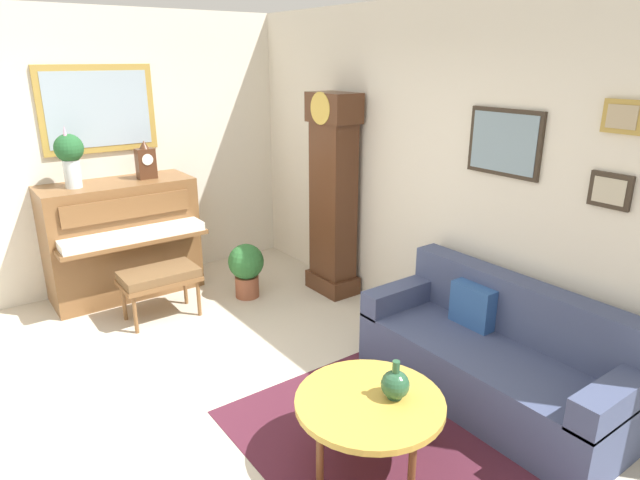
% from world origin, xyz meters
% --- Properties ---
extents(ground_plane, '(6.40, 6.00, 0.10)m').
position_xyz_m(ground_plane, '(0.00, 0.00, -0.05)').
color(ground_plane, beige).
extents(wall_left, '(0.13, 4.90, 2.80)m').
position_xyz_m(wall_left, '(-2.60, 0.01, 1.41)').
color(wall_left, silver).
rests_on(wall_left, ground_plane).
extents(wall_back, '(5.30, 0.13, 2.80)m').
position_xyz_m(wall_back, '(0.02, 2.40, 1.40)').
color(wall_back, silver).
rests_on(wall_back, ground_plane).
extents(area_rug, '(2.10, 1.50, 0.01)m').
position_xyz_m(area_rug, '(1.17, 0.93, 0.00)').
color(area_rug, '#4C1E2D').
rests_on(area_rug, ground_plane).
extents(piano, '(0.87, 1.44, 1.17)m').
position_xyz_m(piano, '(-2.23, 0.39, 0.59)').
color(piano, brown).
rests_on(piano, ground_plane).
extents(piano_bench, '(0.42, 0.70, 0.48)m').
position_xyz_m(piano_bench, '(-1.47, 0.47, 0.41)').
color(piano_bench, brown).
rests_on(piano_bench, ground_plane).
extents(grandfather_clock, '(0.52, 0.34, 2.03)m').
position_xyz_m(grandfather_clock, '(-1.04, 2.15, 0.96)').
color(grandfather_clock, '#4C2B19').
rests_on(grandfather_clock, ground_plane).
extents(couch, '(1.90, 0.80, 0.84)m').
position_xyz_m(couch, '(1.14, 1.94, 0.31)').
color(couch, '#424C70').
rests_on(couch, ground_plane).
extents(coffee_table, '(0.88, 0.88, 0.45)m').
position_xyz_m(coffee_table, '(1.14, 0.77, 0.41)').
color(coffee_table, gold).
rests_on(coffee_table, ground_plane).
extents(mantel_clock, '(0.13, 0.18, 0.38)m').
position_xyz_m(mantel_clock, '(-2.23, 0.70, 1.34)').
color(mantel_clock, '#4C2B19').
rests_on(mantel_clock, piano).
extents(flower_vase, '(0.26, 0.26, 0.58)m').
position_xyz_m(flower_vase, '(-2.23, 0.01, 1.49)').
color(flower_vase, silver).
rests_on(flower_vase, piano).
extents(green_jug, '(0.17, 0.17, 0.24)m').
position_xyz_m(green_jug, '(1.21, 0.90, 0.53)').
color(green_jug, '#234C33').
rests_on(green_jug, coffee_table).
extents(potted_plant, '(0.36, 0.36, 0.56)m').
position_xyz_m(potted_plant, '(-1.42, 1.35, 0.32)').
color(potted_plant, '#935138').
rests_on(potted_plant, ground_plane).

